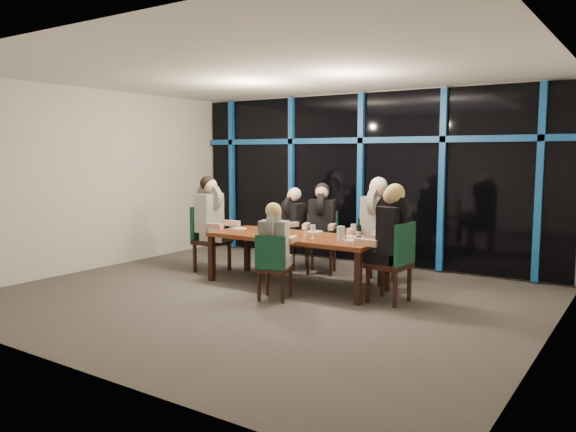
{
  "coord_description": "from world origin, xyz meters",
  "views": [
    {
      "loc": [
        4.4,
        -5.98,
        1.94
      ],
      "look_at": [
        0.0,
        0.6,
        1.05
      ],
      "focal_mm": 35.0,
      "sensor_mm": 36.0,
      "label": 1
    }
  ],
  "objects_px": {
    "dining_table": "(296,240)",
    "chair_far_left": "(296,238)",
    "chair_far_right": "(379,242)",
    "diner_far_left": "(292,216)",
    "diner_end_right": "(390,226)",
    "chair_near_mid": "(273,264)",
    "wine_bottle": "(359,233)",
    "water_pitcher": "(341,233)",
    "chair_end_left": "(207,235)",
    "diner_far_mid": "(322,215)",
    "chair_end_right": "(396,258)",
    "diner_far_right": "(376,215)",
    "chair_far_mid": "(322,238)",
    "diner_near_mid": "(275,236)",
    "diner_end_left": "(211,210)"
  },
  "relations": [
    {
      "from": "diner_end_left",
      "to": "diner_far_mid",
      "type": "bearing_deg",
      "value": -61.76
    },
    {
      "from": "diner_far_left",
      "to": "diner_near_mid",
      "type": "relative_size",
      "value": 1.05
    },
    {
      "from": "chair_end_left",
      "to": "chair_far_mid",
      "type": "bearing_deg",
      "value": -60.54
    },
    {
      "from": "chair_end_left",
      "to": "diner_end_left",
      "type": "xyz_separation_m",
      "value": [
        0.09,
        0.0,
        0.42
      ]
    },
    {
      "from": "chair_far_left",
      "to": "chair_far_right",
      "type": "distance_m",
      "value": 1.57
    },
    {
      "from": "water_pitcher",
      "to": "diner_far_right",
      "type": "bearing_deg",
      "value": 83.79
    },
    {
      "from": "chair_near_mid",
      "to": "diner_far_mid",
      "type": "distance_m",
      "value": 1.94
    },
    {
      "from": "chair_end_left",
      "to": "diner_far_mid",
      "type": "distance_m",
      "value": 1.91
    },
    {
      "from": "wine_bottle",
      "to": "water_pitcher",
      "type": "relative_size",
      "value": 1.65
    },
    {
      "from": "chair_end_right",
      "to": "diner_end_right",
      "type": "relative_size",
      "value": 1.03
    },
    {
      "from": "chair_near_mid",
      "to": "diner_far_right",
      "type": "distance_m",
      "value": 1.93
    },
    {
      "from": "diner_far_right",
      "to": "dining_table",
      "type": "bearing_deg",
      "value": -130.0
    },
    {
      "from": "chair_end_left",
      "to": "diner_end_right",
      "type": "bearing_deg",
      "value": -94.65
    },
    {
      "from": "diner_far_left",
      "to": "diner_end_right",
      "type": "distance_m",
      "value": 2.45
    },
    {
      "from": "diner_far_left",
      "to": "chair_end_left",
      "type": "bearing_deg",
      "value": -124.27
    },
    {
      "from": "chair_near_mid",
      "to": "water_pitcher",
      "type": "distance_m",
      "value": 1.04
    },
    {
      "from": "dining_table",
      "to": "water_pitcher",
      "type": "distance_m",
      "value": 0.81
    },
    {
      "from": "chair_end_right",
      "to": "chair_far_right",
      "type": "bearing_deg",
      "value": -140.65
    },
    {
      "from": "chair_end_right",
      "to": "diner_end_right",
      "type": "distance_m",
      "value": 0.43
    },
    {
      "from": "chair_far_mid",
      "to": "diner_far_mid",
      "type": "bearing_deg",
      "value": -90.0
    },
    {
      "from": "chair_far_left",
      "to": "chair_near_mid",
      "type": "xyz_separation_m",
      "value": [
        0.89,
        -1.92,
        -0.03
      ]
    },
    {
      "from": "dining_table",
      "to": "diner_end_right",
      "type": "relative_size",
      "value": 2.52
    },
    {
      "from": "diner_far_right",
      "to": "diner_end_left",
      "type": "distance_m",
      "value": 2.68
    },
    {
      "from": "diner_far_left",
      "to": "diner_near_mid",
      "type": "height_order",
      "value": "diner_far_left"
    },
    {
      "from": "diner_far_right",
      "to": "diner_end_right",
      "type": "relative_size",
      "value": 1.02
    },
    {
      "from": "dining_table",
      "to": "diner_end_right",
      "type": "height_order",
      "value": "diner_end_right"
    },
    {
      "from": "chair_far_mid",
      "to": "water_pitcher",
      "type": "bearing_deg",
      "value": -70.17
    },
    {
      "from": "dining_table",
      "to": "chair_end_left",
      "type": "distance_m",
      "value": 1.78
    },
    {
      "from": "diner_far_left",
      "to": "diner_far_right",
      "type": "distance_m",
      "value": 1.58
    },
    {
      "from": "chair_far_right",
      "to": "diner_end_left",
      "type": "bearing_deg",
      "value": -155.36
    },
    {
      "from": "dining_table",
      "to": "chair_far_right",
      "type": "distance_m",
      "value": 1.3
    },
    {
      "from": "dining_table",
      "to": "chair_far_left",
      "type": "distance_m",
      "value": 1.25
    },
    {
      "from": "wine_bottle",
      "to": "diner_near_mid",
      "type": "bearing_deg",
      "value": -139.78
    },
    {
      "from": "chair_far_mid",
      "to": "diner_far_left",
      "type": "relative_size",
      "value": 1.1
    },
    {
      "from": "dining_table",
      "to": "diner_near_mid",
      "type": "relative_size",
      "value": 3.02
    },
    {
      "from": "diner_near_mid",
      "to": "chair_far_mid",
      "type": "bearing_deg",
      "value": -95.27
    },
    {
      "from": "chair_far_mid",
      "to": "diner_end_left",
      "type": "relative_size",
      "value": 0.95
    },
    {
      "from": "chair_near_mid",
      "to": "wine_bottle",
      "type": "height_order",
      "value": "wine_bottle"
    },
    {
      "from": "chair_far_right",
      "to": "chair_end_left",
      "type": "distance_m",
      "value": 2.8
    },
    {
      "from": "water_pitcher",
      "to": "diner_near_mid",
      "type": "bearing_deg",
      "value": -130.5
    },
    {
      "from": "diner_far_left",
      "to": "diner_end_right",
      "type": "relative_size",
      "value": 0.88
    },
    {
      "from": "diner_far_mid",
      "to": "wine_bottle",
      "type": "height_order",
      "value": "diner_far_mid"
    },
    {
      "from": "diner_far_mid",
      "to": "diner_end_right",
      "type": "distance_m",
      "value": 1.96
    },
    {
      "from": "chair_end_left",
      "to": "chair_far_left",
      "type": "bearing_deg",
      "value": -50.29
    },
    {
      "from": "chair_far_mid",
      "to": "chair_end_right",
      "type": "xyz_separation_m",
      "value": [
        1.76,
        -1.15,
        0.03
      ]
    },
    {
      "from": "diner_far_mid",
      "to": "diner_end_right",
      "type": "height_order",
      "value": "diner_end_right"
    },
    {
      "from": "chair_end_left",
      "to": "diner_end_right",
      "type": "height_order",
      "value": "diner_end_right"
    },
    {
      "from": "chair_far_left",
      "to": "diner_far_right",
      "type": "relative_size",
      "value": 0.89
    },
    {
      "from": "chair_far_left",
      "to": "water_pitcher",
      "type": "height_order",
      "value": "water_pitcher"
    },
    {
      "from": "chair_far_right",
      "to": "wine_bottle",
      "type": "xyz_separation_m",
      "value": [
        0.17,
        -1.02,
        0.27
      ]
    }
  ]
}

